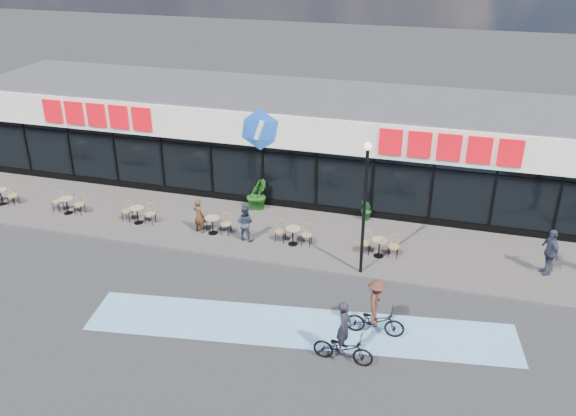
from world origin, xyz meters
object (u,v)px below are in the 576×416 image
at_px(patron_left, 199,216).
at_px(potted_plant_left, 260,195).
at_px(potted_plant_right, 367,210).
at_px(cyclist_a, 343,343).
at_px(pedestrian_a, 550,252).
at_px(bistro_set_0, 2,194).
at_px(cyclist_b, 376,313).
at_px(patron_right, 245,223).
at_px(lamp_post, 365,198).
at_px(potted_plant_mid, 254,194).

bearing_deg(patron_left, potted_plant_left, -100.18).
bearing_deg(potted_plant_right, cyclist_a, -85.00).
height_order(potted_plant_left, pedestrian_a, pedestrian_a).
xyz_separation_m(bistro_set_0, cyclist_b, (18.02, -4.92, 0.25)).
distance_m(bistro_set_0, cyclist_a, 18.49).
xyz_separation_m(cyclist_a, cyclist_b, (0.71, 1.60, 0.11)).
bearing_deg(patron_left, pedestrian_a, -157.62).
distance_m(potted_plant_right, pedestrian_a, 7.60).
bearing_deg(patron_right, bistro_set_0, 5.47).
height_order(potted_plant_right, patron_left, patron_left).
bearing_deg(pedestrian_a, potted_plant_right, -132.18).
distance_m(bistro_set_0, pedestrian_a, 23.66).
distance_m(cyclist_a, cyclist_b, 1.76).
bearing_deg(patron_right, pedestrian_a, -170.45).
xyz_separation_m(pedestrian_a, cyclist_b, (-5.63, -5.30, -0.20)).
relative_size(lamp_post, bistro_set_0, 3.33).
bearing_deg(potted_plant_right, pedestrian_a, -19.23).
height_order(bistro_set_0, potted_plant_right, potted_plant_right).
relative_size(bistro_set_0, cyclist_a, 0.73).
xyz_separation_m(lamp_post, bistro_set_0, (-16.97, 1.45, -2.59)).
height_order(pedestrian_a, cyclist_b, cyclist_b).
xyz_separation_m(patron_right, cyclist_b, (6.04, -4.69, -0.07)).
relative_size(potted_plant_right, patron_left, 0.68).
bearing_deg(cyclist_a, lamp_post, 93.71).
distance_m(potted_plant_mid, patron_right, 3.01).
xyz_separation_m(potted_plant_mid, patron_left, (-1.47, -2.83, 0.08)).
xyz_separation_m(patron_right, cyclist_a, (5.33, -6.29, -0.18)).
relative_size(potted_plant_right, cyclist_b, 0.51).
bearing_deg(cyclist_b, bistro_set_0, 164.72).
distance_m(lamp_post, patron_left, 7.55).
bearing_deg(potted_plant_mid, potted_plant_left, 13.37).
height_order(lamp_post, potted_plant_left, lamp_post).
bearing_deg(potted_plant_right, potted_plant_left, -178.73).
bearing_deg(cyclist_b, cyclist_a, -114.01).
bearing_deg(potted_plant_mid, patron_right, -78.34).
bearing_deg(pedestrian_a, cyclist_a, -65.56).
bearing_deg(potted_plant_right, cyclist_b, -78.85).
bearing_deg(potted_plant_mid, potted_plant_right, 1.83).
height_order(potted_plant_left, potted_plant_mid, potted_plant_mid).
relative_size(lamp_post, potted_plant_mid, 3.77).
bearing_deg(lamp_post, pedestrian_a, 15.27).
relative_size(lamp_post, cyclist_b, 2.56).
xyz_separation_m(potted_plant_mid, cyclist_b, (6.65, -7.63, 0.02)).
relative_size(lamp_post, patron_left, 3.39).
distance_m(potted_plant_left, potted_plant_mid, 0.24).
xyz_separation_m(lamp_post, cyclist_b, (1.04, -3.47, -2.35)).
bearing_deg(patron_left, bistro_set_0, 19.60).
bearing_deg(potted_plant_mid, bistro_set_0, -166.58).
xyz_separation_m(potted_plant_mid, cyclist_a, (5.93, -9.24, -0.09)).
height_order(lamp_post, pedestrian_a, lamp_post).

